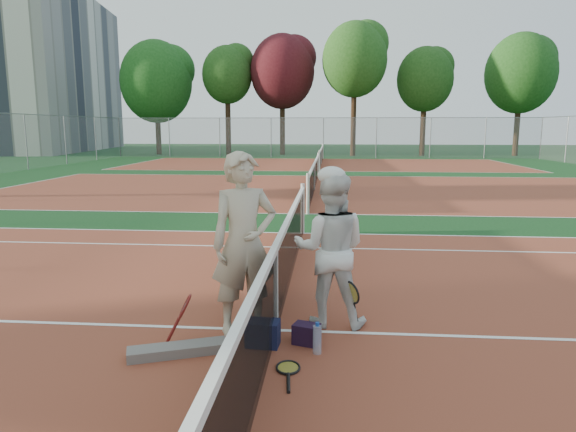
% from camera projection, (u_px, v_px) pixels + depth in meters
% --- Properties ---
extents(ground, '(130.00, 130.00, 0.00)m').
position_uv_depth(ground, '(276.00, 331.00, 5.88)').
color(ground, '#0F3715').
rests_on(ground, ground).
extents(court_main, '(23.77, 10.97, 0.01)m').
position_uv_depth(court_main, '(276.00, 330.00, 5.88)').
color(court_main, brown).
rests_on(court_main, ground).
extents(court_far_a, '(23.77, 10.97, 0.01)m').
position_uv_depth(court_far_a, '(314.00, 190.00, 19.14)').
color(court_far_a, brown).
rests_on(court_far_a, ground).
extents(court_far_b, '(23.77, 10.97, 0.01)m').
position_uv_depth(court_far_b, '(321.00, 164.00, 32.39)').
color(court_far_b, brown).
rests_on(court_far_b, ground).
extents(net_main, '(0.10, 10.98, 1.02)m').
position_uv_depth(net_main, '(276.00, 288.00, 5.80)').
color(net_main, black).
rests_on(net_main, ground).
extents(net_far_a, '(0.10, 10.98, 1.02)m').
position_uv_depth(net_far_a, '(314.00, 176.00, 19.05)').
color(net_far_a, black).
rests_on(net_far_a, ground).
extents(net_far_b, '(0.10, 10.98, 1.02)m').
position_uv_depth(net_far_b, '(321.00, 156.00, 32.31)').
color(net_far_b, black).
rests_on(net_far_b, ground).
extents(fence_back, '(32.00, 0.06, 3.00)m').
position_uv_depth(fence_back, '(323.00, 138.00, 39.01)').
color(fence_back, slate).
rests_on(fence_back, ground).
extents(apartment_block, '(12.96, 23.18, 15.00)m').
position_uv_depth(apartment_block, '(39.00, 73.00, 50.09)').
color(apartment_block, beige).
rests_on(apartment_block, ground).
extents(player_a, '(0.88, 0.76, 2.05)m').
position_uv_depth(player_a, '(244.00, 244.00, 5.71)').
color(player_a, '#BEAF94').
rests_on(player_a, ground).
extents(player_b, '(0.93, 0.75, 1.80)m').
position_uv_depth(player_b, '(331.00, 249.00, 5.96)').
color(player_b, white).
rests_on(player_b, ground).
extents(racket_red, '(0.35, 0.32, 0.55)m').
position_uv_depth(racket_red, '(185.00, 320.00, 5.46)').
color(racket_red, maroon).
rests_on(racket_red, ground).
extents(racket_black_held, '(0.32, 0.32, 0.59)m').
position_uv_depth(racket_black_held, '(351.00, 306.00, 5.82)').
color(racket_black_held, black).
rests_on(racket_black_held, ground).
extents(racket_spare, '(0.32, 0.62, 0.03)m').
position_uv_depth(racket_spare, '(288.00, 368.00, 4.95)').
color(racket_spare, black).
rests_on(racket_spare, ground).
extents(sports_bag_navy, '(0.36, 0.26, 0.28)m').
position_uv_depth(sports_bag_navy, '(263.00, 333.00, 5.46)').
color(sports_bag_navy, black).
rests_on(sports_bag_navy, ground).
extents(sports_bag_purple, '(0.32, 0.26, 0.22)m').
position_uv_depth(sports_bag_purple, '(306.00, 334.00, 5.51)').
color(sports_bag_purple, black).
rests_on(sports_bag_purple, ground).
extents(net_cover_canvas, '(1.02, 0.57, 0.11)m').
position_uv_depth(net_cover_canvas, '(178.00, 350.00, 5.25)').
color(net_cover_canvas, '#615B58').
rests_on(net_cover_canvas, ground).
extents(water_bottle, '(0.09, 0.09, 0.30)m').
position_uv_depth(water_bottle, '(317.00, 340.00, 5.26)').
color(water_bottle, silver).
rests_on(water_bottle, ground).
extents(tree_back_0, '(5.96, 5.96, 9.49)m').
position_uv_depth(tree_back_0, '(156.00, 82.00, 42.99)').
color(tree_back_0, '#382314').
rests_on(tree_back_0, ground).
extents(tree_back_1, '(4.14, 4.14, 8.97)m').
position_uv_depth(tree_back_1, '(227.00, 75.00, 42.53)').
color(tree_back_1, '#382314').
rests_on(tree_back_1, ground).
extents(tree_back_maroon, '(5.32, 5.32, 9.89)m').
position_uv_depth(tree_back_maroon, '(282.00, 72.00, 42.42)').
color(tree_back_maroon, '#382314').
rests_on(tree_back_maroon, ground).
extents(tree_back_3, '(5.12, 5.12, 10.49)m').
position_uv_depth(tree_back_3, '(355.00, 60.00, 40.37)').
color(tree_back_3, '#382314').
rests_on(tree_back_3, ground).
extents(tree_back_4, '(4.45, 4.45, 8.62)m').
position_uv_depth(tree_back_4, '(425.00, 80.00, 40.87)').
color(tree_back_4, '#382314').
rests_on(tree_back_4, ground).
extents(tree_back_5, '(5.48, 5.48, 9.66)m').
position_uv_depth(tree_back_5, '(521.00, 73.00, 40.55)').
color(tree_back_5, '#382314').
rests_on(tree_back_5, ground).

